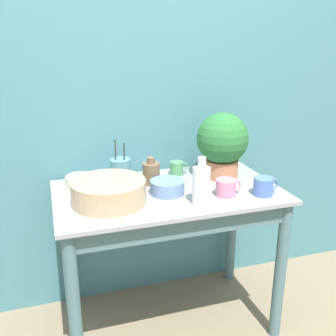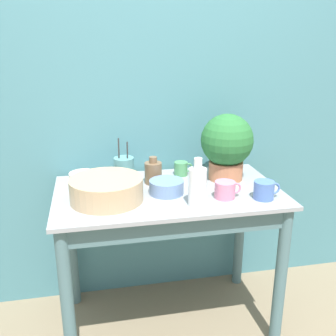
{
  "view_description": "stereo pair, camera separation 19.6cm",
  "coord_description": "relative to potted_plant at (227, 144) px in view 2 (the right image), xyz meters",
  "views": [
    {
      "loc": [
        -0.56,
        -1.45,
        1.55
      ],
      "look_at": [
        0.0,
        0.33,
        0.92
      ],
      "focal_mm": 42.0,
      "sensor_mm": 36.0,
      "label": 1
    },
    {
      "loc": [
        -0.37,
        -1.5,
        1.55
      ],
      "look_at": [
        0.0,
        0.33,
        0.92
      ],
      "focal_mm": 42.0,
      "sensor_mm": 36.0,
      "label": 2
    }
  ],
  "objects": [
    {
      "name": "wall_back",
      "position": [
        -0.34,
        0.27,
        0.2
      ],
      "size": [
        6.0,
        0.05,
        2.4
      ],
      "color": "teal",
      "rests_on": "ground_plane"
    },
    {
      "name": "mug_blue",
      "position": [
        0.09,
        -0.31,
        -0.15
      ],
      "size": [
        0.13,
        0.1,
        0.09
      ],
      "color": "#4C70B7",
      "rests_on": "counter_table"
    },
    {
      "name": "bowl_small_cream",
      "position": [
        -0.77,
        0.07,
        -0.17
      ],
      "size": [
        0.15,
        0.15,
        0.06
      ],
      "color": "beige",
      "rests_on": "counter_table"
    },
    {
      "name": "bowl_small_blue",
      "position": [
        -0.36,
        -0.15,
        -0.16
      ],
      "size": [
        0.17,
        0.17,
        0.07
      ],
      "color": "#6684B2",
      "rests_on": "counter_table"
    },
    {
      "name": "counter_table",
      "position": [
        -0.34,
        -0.13,
        -0.37
      ],
      "size": [
        1.14,
        0.66,
        0.8
      ],
      "color": "slate",
      "rests_on": "ground_plane"
    },
    {
      "name": "bowl_wash_large",
      "position": [
        -0.66,
        -0.18,
        -0.14
      ],
      "size": [
        0.35,
        0.35,
        0.11
      ],
      "color": "tan",
      "rests_on": "counter_table"
    },
    {
      "name": "mug_green",
      "position": [
        -0.22,
        0.1,
        -0.16
      ],
      "size": [
        0.11,
        0.07,
        0.08
      ],
      "color": "#4C935B",
      "rests_on": "counter_table"
    },
    {
      "name": "potted_plant",
      "position": [
        0.0,
        0.0,
        0.0
      ],
      "size": [
        0.28,
        0.28,
        0.36
      ],
      "color": "#B7704C",
      "rests_on": "counter_table"
    },
    {
      "name": "bottle_short",
      "position": [
        -0.4,
        0.01,
        -0.14
      ],
      "size": [
        0.09,
        0.09,
        0.15
      ],
      "color": "brown",
      "rests_on": "counter_table"
    },
    {
      "name": "utensil_cup",
      "position": [
        -0.55,
        0.1,
        -0.13
      ],
      "size": [
        0.11,
        0.11,
        0.24
      ],
      "color": "#569399",
      "rests_on": "counter_table"
    },
    {
      "name": "mug_pink",
      "position": [
        -0.09,
        -0.26,
        -0.15
      ],
      "size": [
        0.13,
        0.1,
        0.08
      ],
      "color": "pink",
      "rests_on": "counter_table"
    },
    {
      "name": "bottle_tall",
      "position": [
        -0.25,
        -0.32,
        -0.1
      ],
      "size": [
        0.08,
        0.08,
        0.23
      ],
      "color": "white",
      "rests_on": "counter_table"
    }
  ]
}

